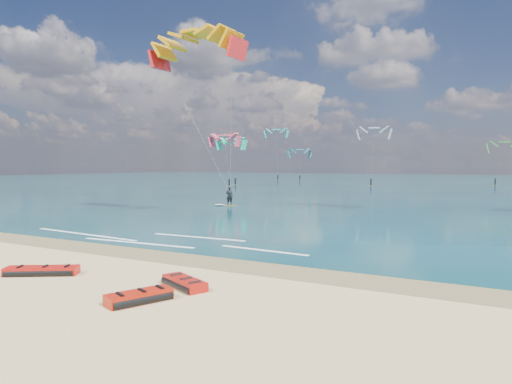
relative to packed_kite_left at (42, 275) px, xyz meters
The scene contains 9 objects.
ground 41.95m from the packed_kite_left, 90.19° to the left, with size 320.00×320.00×0.00m, color tan.
wet_sand_strip 4.95m from the packed_kite_left, 91.61° to the left, with size 320.00×2.40×0.01m, color olive.
sea 105.95m from the packed_kite_left, 90.08° to the left, with size 320.00×200.00×0.04m, color #0A3639.
packed_kite_left is the anchor object (origin of this frame).
packed_kite_mid 5.98m from the packed_kite_left, 11.04° to the left, with size 2.20×1.01×0.37m, color #B6150C, non-canonical shape.
packed_kite_right 5.75m from the packed_kite_left, ahead, with size 2.18×1.07×0.39m, color #BA1A08, non-canonical shape.
kitesurfer_main 26.69m from the packed_kite_left, 108.68° to the left, with size 9.54×9.91×16.83m.
shoreline_foam 8.31m from the packed_kite_left, 101.60° to the left, with size 18.70×3.64×0.01m.
distant_kites 82.25m from the packed_kite_left, 99.66° to the left, with size 73.85×37.42×13.40m.
Camera 1 is at (15.45, -13.13, 4.17)m, focal length 32.00 mm.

